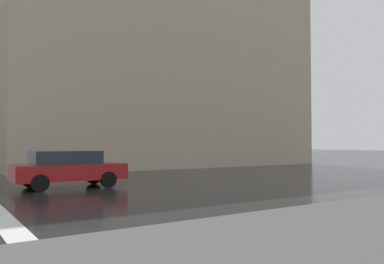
{
  "coord_description": "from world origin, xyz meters",
  "views": [
    {
      "loc": [
        -9.42,
        -2.15,
        1.65
      ],
      "look_at": [
        2.22,
        -9.94,
        2.11
      ],
      "focal_mm": 35.92,
      "sensor_mm": 36.0,
      "label": 1
    }
  ],
  "objects": [
    {
      "name": "car_red",
      "position": [
        5.5,
        -6.41,
        0.76
      ],
      "size": [
        1.85,
        4.1,
        1.41
      ],
      "color": "maroon",
      "rests_on": "ground_plane"
    },
    {
      "name": "haussmann_block_corner",
      "position": [
        22.49,
        -17.29,
        11.35
      ],
      "size": [
        19.98,
        24.11,
        23.17
      ],
      "color": "tan",
      "rests_on": "ground_plane"
    }
  ]
}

